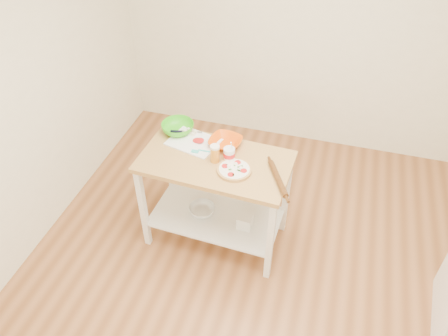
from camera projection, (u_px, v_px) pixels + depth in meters
room_shell at (264, 169)px, 2.67m from camera, size 4.04×4.54×2.74m
prep_island at (216, 183)px, 3.61m from camera, size 1.23×0.71×0.90m
pizza at (234, 170)px, 3.33m from camera, size 0.27×0.27×0.04m
cutting_board at (194, 141)px, 3.62m from camera, size 0.46×0.39×0.04m
spatula at (200, 151)px, 3.51m from camera, size 0.15×0.05×0.01m
knife at (182, 132)px, 3.71m from camera, size 0.27×0.08×0.01m
orange_bowl at (225, 142)px, 3.57m from camera, size 0.30×0.30×0.06m
green_bowl at (178, 128)px, 3.70m from camera, size 0.35×0.35×0.09m
beer_pint at (215, 154)px, 3.39m from camera, size 0.07×0.07×0.15m
yogurt_tub at (229, 154)px, 3.41m from camera, size 0.09×0.09×0.20m
rolling_pin at (278, 179)px, 3.24m from camera, size 0.22×0.36×0.04m
shelf_glass_bowl at (202, 210)px, 3.86m from camera, size 0.24×0.24×0.07m
shelf_bin at (245, 221)px, 3.73m from camera, size 0.13×0.13×0.12m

